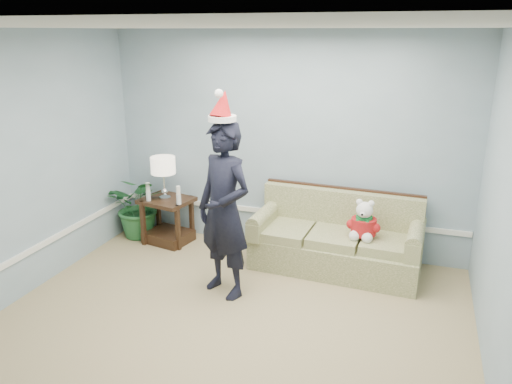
{
  "coord_description": "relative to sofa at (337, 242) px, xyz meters",
  "views": [
    {
      "loc": [
        1.58,
        -3.3,
        2.67
      ],
      "look_at": [
        -0.06,
        1.55,
        1.01
      ],
      "focal_mm": 35.0,
      "sensor_mm": 36.0,
      "label": 1
    }
  ],
  "objects": [
    {
      "name": "santa_hat",
      "position": [
        -1.01,
        -0.96,
        1.66
      ],
      "size": [
        0.33,
        0.36,
        0.32
      ],
      "rotation": [
        0.0,
        0.0,
        -0.26
      ],
      "color": "white",
      "rests_on": "man"
    },
    {
      "name": "sofa",
      "position": [
        0.0,
        0.0,
        0.0
      ],
      "size": [
        1.95,
        0.91,
        0.89
      ],
      "rotation": [
        0.0,
        0.0,
        -0.05
      ],
      "color": "#57642F",
      "rests_on": "room_shell"
    },
    {
      "name": "houseplant",
      "position": [
        -2.66,
        0.08,
        0.12
      ],
      "size": [
        0.81,
        0.71,
        0.87
      ],
      "primitive_type": "imported",
      "rotation": [
        0.0,
        0.0,
        0.04
      ],
      "color": "#225E2F",
      "rests_on": "room_shell"
    },
    {
      "name": "table_lamp",
      "position": [
        -2.25,
        0.02,
        0.71
      ],
      "size": [
        0.31,
        0.31,
        0.56
      ],
      "color": "silver",
      "rests_on": "side_table"
    },
    {
      "name": "teddy_bear",
      "position": [
        0.31,
        -0.14,
        0.31
      ],
      "size": [
        0.3,
        0.33,
        0.45
      ],
      "rotation": [
        0.0,
        0.0,
        -0.1
      ],
      "color": "white",
      "rests_on": "sofa"
    },
    {
      "name": "room_shell",
      "position": [
        -0.75,
        -2.1,
        1.03
      ],
      "size": [
        4.54,
        5.04,
        2.74
      ],
      "color": "tan",
      "rests_on": "ground"
    },
    {
      "name": "man",
      "position": [
        -1.01,
        -0.98,
        0.61
      ],
      "size": [
        0.8,
        0.68,
        1.85
      ],
      "primitive_type": "imported",
      "rotation": [
        0.0,
        0.0,
        -0.43
      ],
      "color": "black",
      "rests_on": "room_shell"
    },
    {
      "name": "candle_pair",
      "position": [
        -2.19,
        -0.11,
        0.39
      ],
      "size": [
        0.49,
        0.06,
        0.24
      ],
      "color": "silver",
      "rests_on": "side_table"
    },
    {
      "name": "side_table",
      "position": [
        -2.23,
        0.03,
        -0.08
      ],
      "size": [
        0.71,
        0.63,
        0.6
      ],
      "rotation": [
        0.0,
        0.0,
        -0.2
      ],
      "color": "#392414",
      "rests_on": "room_shell"
    },
    {
      "name": "wainscot_trim",
      "position": [
        -1.93,
        -0.92,
        0.13
      ],
      "size": [
        4.49,
        4.99,
        0.06
      ],
      "color": "white",
      "rests_on": "room_shell"
    }
  ]
}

